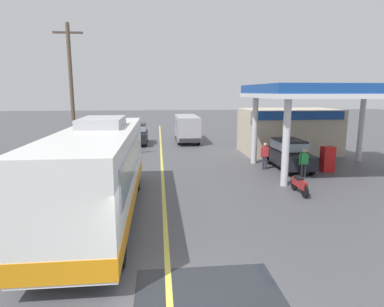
# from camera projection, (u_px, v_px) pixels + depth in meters

# --- Properties ---
(ground) EXTENTS (120.00, 120.00, 0.00)m
(ground) POSITION_uv_depth(u_px,v_px,m) (161.00, 151.00, 26.72)
(ground) COLOR #4C4C51
(lane_divider_stripe) EXTENTS (0.16, 50.00, 0.01)m
(lane_divider_stripe) POSITION_uv_depth(u_px,v_px,m) (162.00, 164.00, 21.83)
(lane_divider_stripe) COLOR #D8CC4C
(lane_divider_stripe) RESTS_ON ground
(wet_puddle_patch) EXTENTS (3.48, 3.38, 0.01)m
(wet_puddle_patch) POSITION_uv_depth(u_px,v_px,m) (212.00, 306.00, 7.33)
(wet_puddle_patch) COLOR #26282D
(wet_puddle_patch) RESTS_ON ground
(coach_bus_main) EXTENTS (2.60, 11.04, 3.69)m
(coach_bus_main) POSITION_uv_depth(u_px,v_px,m) (100.00, 172.00, 12.43)
(coach_bus_main) COLOR white
(coach_bus_main) RESTS_ON ground
(gas_station_roadside) EXTENTS (9.10, 11.95, 5.10)m
(gas_station_roadside) POSITION_uv_depth(u_px,v_px,m) (300.00, 121.00, 23.41)
(gas_station_roadside) COLOR #194799
(gas_station_roadside) RESTS_ON ground
(car_at_pump) EXTENTS (1.70, 4.20, 1.82)m
(car_at_pump) POSITION_uv_depth(u_px,v_px,m) (289.00, 153.00, 20.23)
(car_at_pump) COLOR black
(car_at_pump) RESTS_ON ground
(minibus_opposing_lane) EXTENTS (2.04, 6.13, 2.44)m
(minibus_opposing_lane) POSITION_uv_depth(u_px,v_px,m) (187.00, 126.00, 31.31)
(minibus_opposing_lane) COLOR #A5A5AD
(minibus_opposing_lane) RESTS_ON ground
(motorcycle_parked_forecourt) EXTENTS (0.55, 1.80, 0.92)m
(motorcycle_parked_forecourt) POSITION_uv_depth(u_px,v_px,m) (299.00, 184.00, 15.37)
(motorcycle_parked_forecourt) COLOR black
(motorcycle_parked_forecourt) RESTS_ON ground
(pedestrian_near_pump) EXTENTS (0.55, 0.22, 1.66)m
(pedestrian_near_pump) POSITION_uv_depth(u_px,v_px,m) (265.00, 155.00, 20.09)
(pedestrian_near_pump) COLOR #33333F
(pedestrian_near_pump) RESTS_ON ground
(pedestrian_by_shop) EXTENTS (0.55, 0.22, 1.66)m
(pedestrian_by_shop) POSITION_uv_depth(u_px,v_px,m) (304.00, 162.00, 17.98)
(pedestrian_by_shop) COLOR #33333F
(pedestrian_by_shop) RESTS_ON ground
(car_trailing_behind_bus) EXTENTS (1.70, 4.20, 1.82)m
(car_trailing_behind_bus) POSITION_uv_depth(u_px,v_px,m) (138.00, 133.00, 29.91)
(car_trailing_behind_bus) COLOR black
(car_trailing_behind_bus) RESTS_ON ground
(utility_pole_roadside) EXTENTS (1.80, 0.24, 8.88)m
(utility_pole_roadside) POSITION_uv_depth(u_px,v_px,m) (72.00, 93.00, 20.98)
(utility_pole_roadside) COLOR brown
(utility_pole_roadside) RESTS_ON ground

